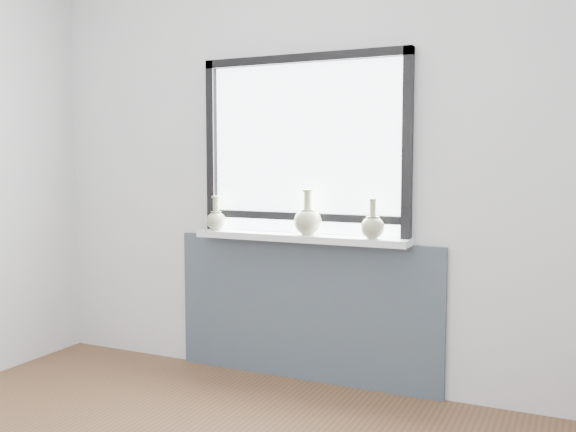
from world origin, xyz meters
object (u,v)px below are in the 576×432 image
at_px(vase_c, 373,226).
at_px(vase_b, 308,220).
at_px(windowsill, 299,237).
at_px(vase_a, 216,219).

bearing_deg(vase_c, vase_b, 177.60).
relative_size(windowsill, vase_a, 6.21).
bearing_deg(vase_b, windowsill, 169.00).
bearing_deg(vase_b, vase_c, -2.40).
height_order(vase_a, vase_b, vase_b).
bearing_deg(windowsill, vase_c, -3.50).
height_order(vase_b, vase_c, vase_b).
relative_size(windowsill, vase_c, 5.92).
xyz_separation_m(windowsill, vase_a, (-0.56, -0.02, 0.09)).
xyz_separation_m(vase_a, vase_b, (0.62, 0.01, 0.02)).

